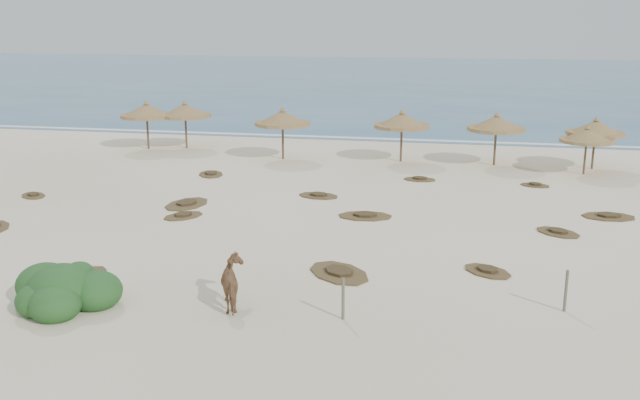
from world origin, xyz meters
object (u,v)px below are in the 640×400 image
at_px(palapa_0, 185,111).
at_px(palapa_1, 146,111).
at_px(horse, 235,283).
at_px(bush, 63,291).

bearing_deg(palapa_0, palapa_1, -160.68).
distance_m(palapa_0, palapa_1, 2.42).
bearing_deg(palapa_1, palapa_0, 19.32).
relative_size(palapa_1, horse, 1.95).
bearing_deg(bush, palapa_1, 109.25).
bearing_deg(bush, horse, 11.18).
bearing_deg(horse, bush, -14.87).
bearing_deg(palapa_1, horse, -60.12).
distance_m(palapa_0, bush, 26.12).
relative_size(horse, bush, 0.52).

